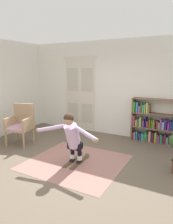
{
  "coord_description": "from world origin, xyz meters",
  "views": [
    {
      "loc": [
        2.29,
        -3.44,
        2.02
      ],
      "look_at": [
        0.01,
        0.74,
        1.05
      ],
      "focal_mm": 33.42,
      "sensor_mm": 36.0,
      "label": 1
    }
  ],
  "objects": [
    {
      "name": "ground_plane",
      "position": [
        0.0,
        0.0,
        0.0
      ],
      "size": [
        7.2,
        7.2,
        0.0
      ],
      "primitive_type": "plane",
      "color": "brown"
    },
    {
      "name": "rug",
      "position": [
        0.02,
        0.24,
        0.0
      ],
      "size": [
        2.04,
        1.92,
        0.01
      ],
      "primitive_type": "cube",
      "color": "#996A61",
      "rests_on": "ground"
    },
    {
      "name": "person_skier",
      "position": [
        0.02,
        0.08,
        0.67
      ],
      "size": [
        1.46,
        0.58,
        1.09
      ],
      "color": "white",
      "rests_on": "skis_pair"
    },
    {
      "name": "bookshelf",
      "position": [
        1.38,
        2.39,
        0.5
      ],
      "size": [
        1.61,
        0.3,
        1.24
      ],
      "color": "brown",
      "rests_on": "ground"
    },
    {
      "name": "back_wall",
      "position": [
        0.0,
        2.6,
        1.45
      ],
      "size": [
        6.0,
        0.1,
        2.9
      ],
      "primitive_type": "cube",
      "color": "silver",
      "rests_on": "ground"
    },
    {
      "name": "wicker_chair",
      "position": [
        -1.93,
        0.54,
        0.58
      ],
      "size": [
        0.73,
        0.73,
        1.1
      ],
      "color": "tan",
      "rests_on": "ground"
    },
    {
      "name": "skis_pair",
      "position": [
        0.02,
        0.27,
        0.02
      ],
      "size": [
        0.29,
        0.77,
        0.07
      ],
      "color": "#4D3D26",
      "rests_on": "rug"
    },
    {
      "name": "double_door",
      "position": [
        -1.22,
        2.54,
        1.23
      ],
      "size": [
        1.22,
        0.05,
        2.45
      ],
      "color": "beige",
      "rests_on": "ground"
    }
  ]
}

